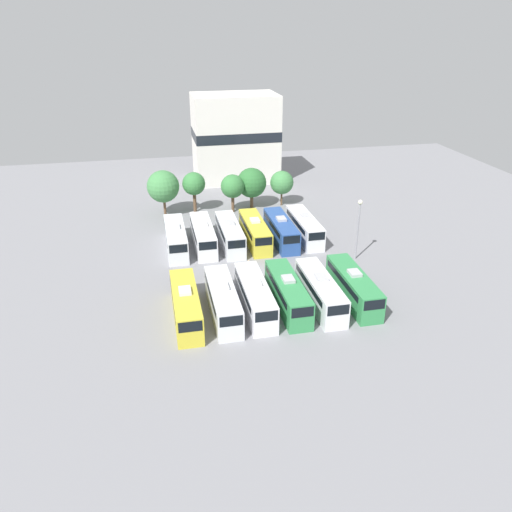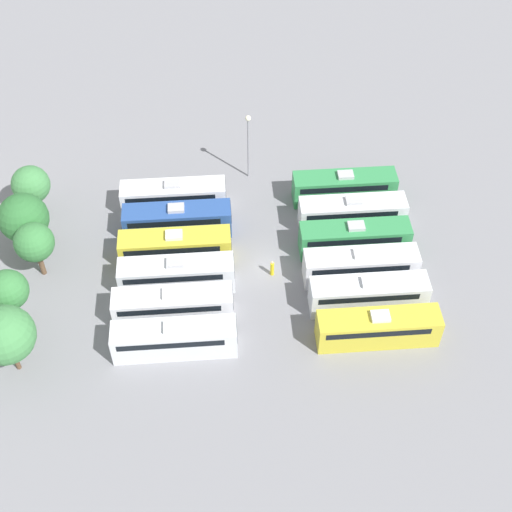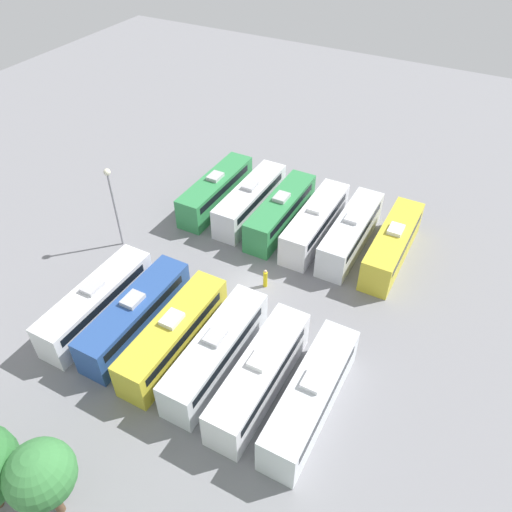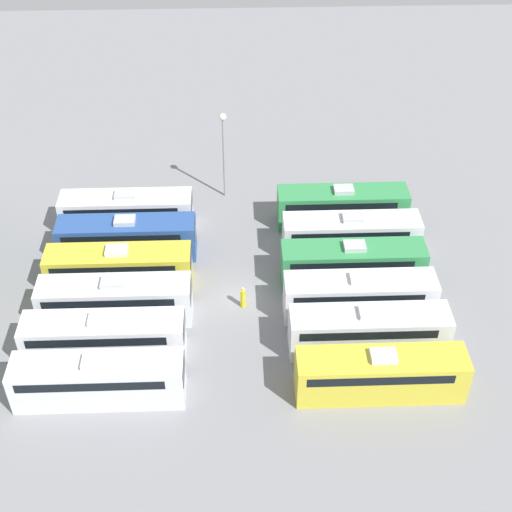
{
  "view_description": "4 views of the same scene",
  "coord_description": "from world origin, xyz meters",
  "px_view_note": "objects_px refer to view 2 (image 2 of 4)",
  "views": [
    {
      "loc": [
        -11.35,
        -53.29,
        28.08
      ],
      "look_at": [
        -0.26,
        -1.78,
        3.03
      ],
      "focal_mm": 35.0,
      "sensor_mm": 36.0,
      "label": 1
    },
    {
      "loc": [
        -45.31,
        4.6,
        51.62
      ],
      "look_at": [
        0.3,
        1.14,
        1.44
      ],
      "focal_mm": 50.0,
      "sensor_mm": 36.0,
      "label": 2
    },
    {
      "loc": [
        -14.57,
        26.89,
        29.61
      ],
      "look_at": [
        0.04,
        -0.35,
        2.96
      ],
      "focal_mm": 35.0,
      "sensor_mm": 36.0,
      "label": 3
    },
    {
      "loc": [
        -38.79,
        0.11,
        35.7
      ],
      "look_at": [
        1.4,
        -1.34,
        2.85
      ],
      "focal_mm": 50.0,
      "sensor_mm": 36.0,
      "label": 4
    }
  ],
  "objects_px": {
    "bus_0": "(378,327)",
    "tree_4": "(31,185)",
    "bus_3": "(354,238)",
    "bus_11": "(173,196)",
    "bus_6": "(174,338)",
    "bus_9": "(175,246)",
    "worker_person": "(272,268)",
    "tree_2": "(34,242)",
    "bus_7": "(173,305)",
    "bus_2": "(360,265)",
    "tree_0": "(5,335)",
    "tree_3": "(24,218)",
    "light_pole": "(248,136)",
    "bus_1": "(368,293)",
    "bus_4": "(352,212)",
    "bus_8": "(176,274)",
    "tree_1": "(8,291)",
    "bus_5": "(344,186)",
    "bus_10": "(177,220)"
  },
  "relations": [
    {
      "from": "tree_0",
      "to": "bus_8",
      "type": "bearing_deg",
      "value": -59.1
    },
    {
      "from": "bus_7",
      "to": "bus_11",
      "type": "height_order",
      "value": "same"
    },
    {
      "from": "tree_0",
      "to": "tree_2",
      "type": "bearing_deg",
      "value": -4.31
    },
    {
      "from": "worker_person",
      "to": "tree_4",
      "type": "height_order",
      "value": "tree_4"
    },
    {
      "from": "bus_9",
      "to": "bus_11",
      "type": "xyz_separation_m",
      "value": [
        7.18,
        0.18,
        0.0
      ]
    },
    {
      "from": "bus_2",
      "to": "tree_3",
      "type": "bearing_deg",
      "value": 78.9
    },
    {
      "from": "bus_2",
      "to": "worker_person",
      "type": "relative_size",
      "value": 5.93
    },
    {
      "from": "bus_3",
      "to": "tree_0",
      "type": "distance_m",
      "value": 33.08
    },
    {
      "from": "bus_9",
      "to": "worker_person",
      "type": "xyz_separation_m",
      "value": [
        -2.74,
        -9.14,
        -0.87
      ]
    },
    {
      "from": "bus_1",
      "to": "bus_3",
      "type": "xyz_separation_m",
      "value": [
        7.03,
        0.09,
        0.0
      ]
    },
    {
      "from": "bus_3",
      "to": "tree_2",
      "type": "relative_size",
      "value": 1.74
    },
    {
      "from": "bus_3",
      "to": "tree_4",
      "type": "relative_size",
      "value": 1.84
    },
    {
      "from": "bus_4",
      "to": "worker_person",
      "type": "xyz_separation_m",
      "value": [
        -6.15,
        8.61,
        -0.87
      ]
    },
    {
      "from": "bus_3",
      "to": "tree_4",
      "type": "xyz_separation_m",
      "value": [
        7.67,
        31.58,
        2.17
      ]
    },
    {
      "from": "tree_2",
      "to": "tree_3",
      "type": "xyz_separation_m",
      "value": [
        3.38,
        1.46,
        -0.07
      ]
    },
    {
      "from": "bus_3",
      "to": "bus_9",
      "type": "height_order",
      "value": "same"
    },
    {
      "from": "bus_7",
      "to": "light_pole",
      "type": "distance_m",
      "value": 20.76
    },
    {
      "from": "bus_8",
      "to": "tree_0",
      "type": "bearing_deg",
      "value": 120.9
    },
    {
      "from": "tree_2",
      "to": "tree_3",
      "type": "relative_size",
      "value": 0.93
    },
    {
      "from": "bus_4",
      "to": "light_pole",
      "type": "xyz_separation_m",
      "value": [
        8.21,
        9.87,
        3.71
      ]
    },
    {
      "from": "light_pole",
      "to": "tree_3",
      "type": "height_order",
      "value": "light_pole"
    },
    {
      "from": "worker_person",
      "to": "tree_3",
      "type": "height_order",
      "value": "tree_3"
    },
    {
      "from": "bus_7",
      "to": "bus_5",
      "type": "bearing_deg",
      "value": -50.92
    },
    {
      "from": "bus_0",
      "to": "tree_0",
      "type": "distance_m",
      "value": 31.22
    },
    {
      "from": "bus_2",
      "to": "tree_4",
      "type": "height_order",
      "value": "tree_4"
    },
    {
      "from": "bus_0",
      "to": "bus_7",
      "type": "height_order",
      "value": "same"
    },
    {
      "from": "bus_4",
      "to": "tree_0",
      "type": "height_order",
      "value": "tree_0"
    },
    {
      "from": "bus_3",
      "to": "bus_11",
      "type": "xyz_separation_m",
      "value": [
        7.3,
        17.57,
        0.0
      ]
    },
    {
      "from": "bus_0",
      "to": "bus_4",
      "type": "relative_size",
      "value": 1.0
    },
    {
      "from": "bus_11",
      "to": "tree_4",
      "type": "distance_m",
      "value": 14.19
    },
    {
      "from": "bus_0",
      "to": "bus_8",
      "type": "distance_m",
      "value": 19.02
    },
    {
      "from": "bus_1",
      "to": "tree_3",
      "type": "relative_size",
      "value": 1.62
    },
    {
      "from": "tree_1",
      "to": "tree_2",
      "type": "height_order",
      "value": "tree_1"
    },
    {
      "from": "bus_6",
      "to": "light_pole",
      "type": "distance_m",
      "value": 24.1
    },
    {
      "from": "bus_8",
      "to": "tree_3",
      "type": "distance_m",
      "value": 15.64
    },
    {
      "from": "tree_4",
      "to": "bus_3",
      "type": "bearing_deg",
      "value": -103.65
    },
    {
      "from": "bus_4",
      "to": "tree_1",
      "type": "distance_m",
      "value": 33.52
    },
    {
      "from": "tree_1",
      "to": "tree_2",
      "type": "xyz_separation_m",
      "value": [
        5.95,
        -1.36,
        -0.38
      ]
    },
    {
      "from": "bus_2",
      "to": "tree_0",
      "type": "xyz_separation_m",
      "value": [
        -7.95,
        30.83,
        3.0
      ]
    },
    {
      "from": "bus_1",
      "to": "bus_6",
      "type": "bearing_deg",
      "value": 101.85
    },
    {
      "from": "tree_0",
      "to": "tree_4",
      "type": "xyz_separation_m",
      "value": [
        19.21,
        0.73,
        -0.83
      ]
    },
    {
      "from": "bus_0",
      "to": "tree_4",
      "type": "distance_m",
      "value": 36.88
    },
    {
      "from": "light_pole",
      "to": "tree_3",
      "type": "distance_m",
      "value": 23.86
    },
    {
      "from": "bus_10",
      "to": "tree_4",
      "type": "xyz_separation_m",
      "value": [
        3.89,
        14.4,
        2.17
      ]
    },
    {
      "from": "bus_0",
      "to": "bus_9",
      "type": "distance_m",
      "value": 20.76
    },
    {
      "from": "bus_2",
      "to": "tree_3",
      "type": "xyz_separation_m",
      "value": [
        6.17,
        31.48,
        2.47
      ]
    },
    {
      "from": "bus_3",
      "to": "tree_2",
      "type": "bearing_deg",
      "value": 91.52
    },
    {
      "from": "bus_5",
      "to": "bus_11",
      "type": "height_order",
      "value": "same"
    },
    {
      "from": "bus_7",
      "to": "tree_3",
      "type": "height_order",
      "value": "tree_3"
    },
    {
      "from": "bus_3",
      "to": "bus_6",
      "type": "height_order",
      "value": "same"
    }
  ]
}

